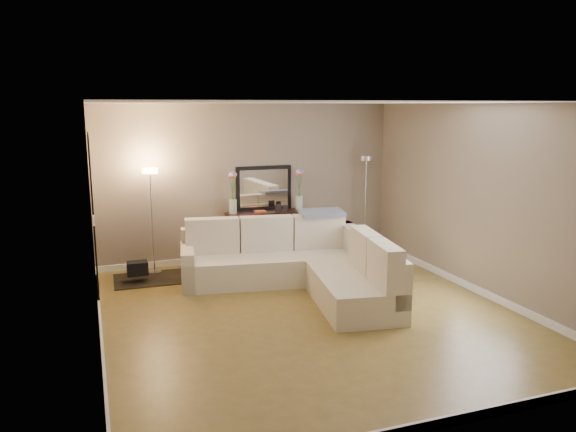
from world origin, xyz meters
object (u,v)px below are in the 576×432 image
object	(u,v)px
console_table	(262,233)
floor_lamp_unlit	(366,185)
floor_lamp_lit	(151,200)
sectional_sofa	(300,264)

from	to	relation	value
console_table	floor_lamp_unlit	distance (m)	1.99
floor_lamp_lit	floor_lamp_unlit	world-z (taller)	floor_lamp_unlit
floor_lamp_lit	floor_lamp_unlit	xyz separation A→B (m)	(3.63, -0.02, 0.06)
console_table	sectional_sofa	bearing A→B (deg)	-86.57
console_table	floor_lamp_lit	bearing A→B (deg)	-175.71
console_table	floor_lamp_unlit	xyz separation A→B (m)	(1.84, -0.16, 0.75)
sectional_sofa	floor_lamp_lit	xyz separation A→B (m)	(-1.89, 1.43, 0.81)
floor_lamp_unlit	sectional_sofa	bearing A→B (deg)	-141.09
sectional_sofa	console_table	world-z (taller)	sectional_sofa
sectional_sofa	console_table	bearing A→B (deg)	93.43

